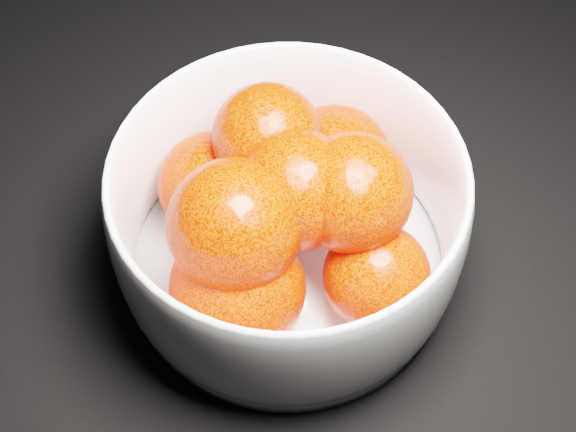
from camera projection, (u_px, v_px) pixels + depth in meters
name	position (u px, v px, depth m)	size (l,w,h in m)	color
bowl	(288.00, 221.00, 0.50)	(0.22, 0.22, 0.11)	white
orange_pile	(283.00, 209.00, 0.49)	(0.17, 0.17, 0.12)	red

